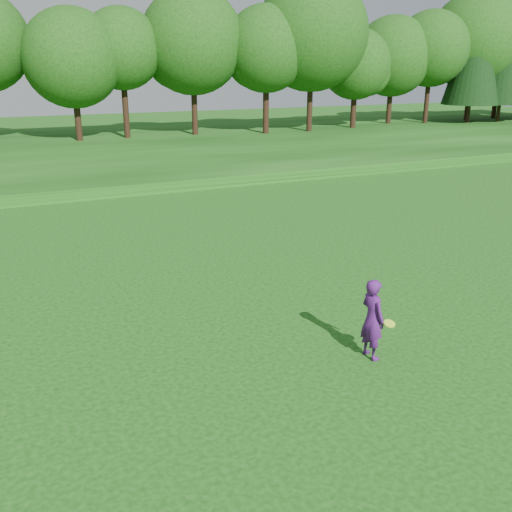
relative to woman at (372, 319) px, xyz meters
name	(u,v)px	position (x,y,z in m)	size (l,w,h in m)	color
ground	(224,409)	(-3.75, -0.58, -0.93)	(140.00, 140.00, 0.00)	#12420C
berm	(48,153)	(-3.75, 33.42, -0.63)	(130.00, 30.00, 0.60)	#12420C
walking_path	(76,197)	(-3.75, 19.42, -0.91)	(130.00, 1.60, 0.04)	gray
treeline	(30,37)	(-3.75, 37.42, 7.17)	(104.00, 7.00, 15.00)	#113C0D
woman	(372,319)	(0.00, 0.00, 0.00)	(0.55, 0.85, 1.86)	#4F1769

